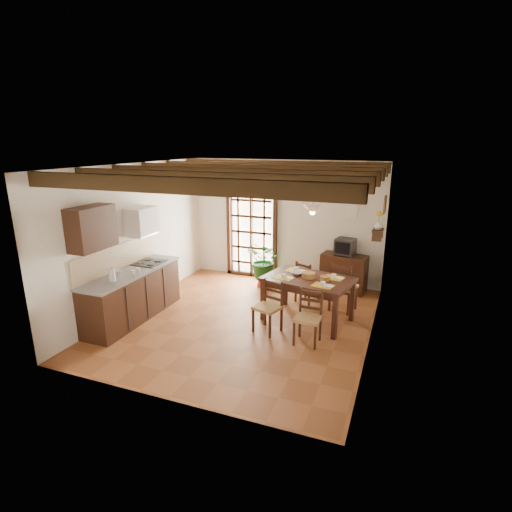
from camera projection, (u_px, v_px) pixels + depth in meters
The scene contains 25 objects.
ground_plane at pixel (243, 321), 7.36m from camera, with size 5.00×5.00×0.00m, color brown.
room_shell at pixel (242, 224), 6.86m from camera, with size 4.52×5.02×2.81m.
ceiling_beams at pixel (242, 173), 6.61m from camera, with size 4.50×4.34×0.20m.
french_door at pixel (252, 229), 9.50m from camera, with size 1.26×0.11×2.32m.
kitchen_counter at pixel (133, 294), 7.37m from camera, with size 0.64×2.25×1.38m.
upper_cabinet at pixel (92, 228), 6.40m from camera, with size 0.35×0.80×0.70m, color black.
range_hood at pixel (142, 221), 7.54m from camera, with size 0.38×0.60×0.54m.
counter_items at pixel (134, 268), 7.31m from camera, with size 0.50×1.43×0.25m.
dining_table at pixel (308, 283), 7.20m from camera, with size 1.69×1.27×0.83m.
chair_near_left at pixel (268, 316), 6.89m from camera, with size 0.52×0.50×0.91m.
chair_near_right at pixel (308, 327), 6.50m from camera, with size 0.42×0.40×0.89m.
chair_far_left at pixel (307, 289), 8.15m from camera, with size 0.52×0.52×0.87m.
chair_far_right at pixel (343, 295), 7.75m from camera, with size 0.55×0.53×0.98m.
table_setting at pixel (309, 272), 7.14m from camera, with size 1.11×0.74×0.10m.
table_bowl at pixel (296, 273), 7.35m from camera, with size 0.22×0.22×0.05m, color white.
sideboard at pixel (344, 273), 8.74m from camera, with size 0.97×0.44×0.82m, color black.
crt_tv at pixel (345, 246), 8.57m from camera, with size 0.45×0.43×0.34m.
fuse_box at pixel (351, 211), 8.58m from camera, with size 0.25×0.03×0.32m, color white.
plant_pot at pixel (264, 281), 9.10m from camera, with size 0.35×0.35×0.21m, color maroon.
potted_plant at pixel (265, 262), 8.97m from camera, with size 2.02×1.73×2.25m, color #144C19.
wall_shelf at pixel (378, 232), 7.64m from camera, with size 0.20×0.42×0.20m.
shelf_vase at pixel (378, 225), 7.60m from camera, with size 0.15×0.15×0.15m, color #B2BFB2.
shelf_flowers at pixel (379, 214), 7.54m from camera, with size 0.14×0.14×0.36m.
framed_picture at pixel (385, 205), 7.46m from camera, with size 0.03×0.32×0.32m.
pendant_lamp at pixel (313, 208), 6.91m from camera, with size 0.36×0.36×0.84m.
Camera 1 is at (2.64, -6.20, 3.20)m, focal length 28.00 mm.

